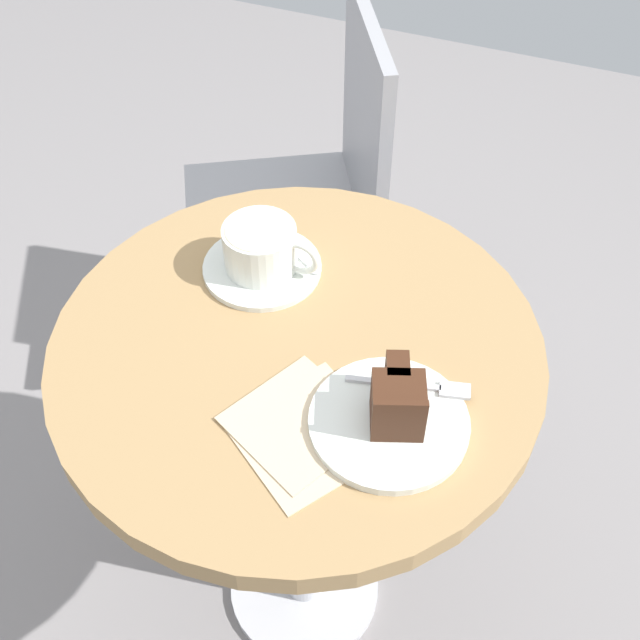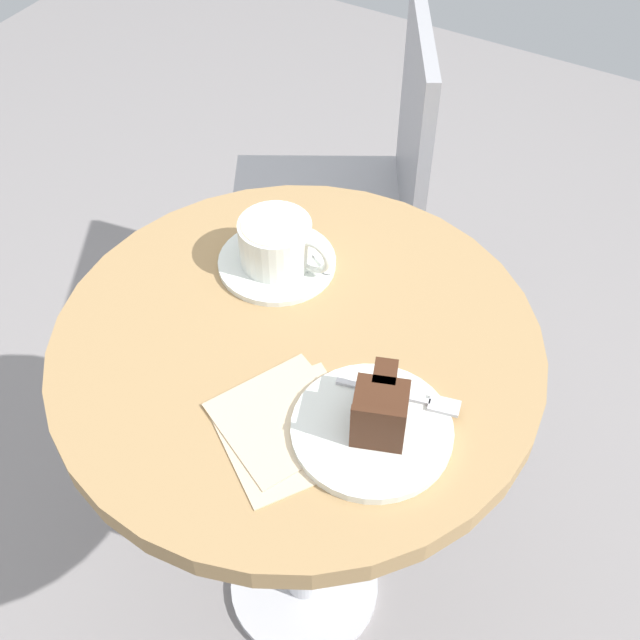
{
  "view_description": "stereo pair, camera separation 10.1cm",
  "coord_description": "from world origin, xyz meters",
  "px_view_note": "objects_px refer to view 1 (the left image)",
  "views": [
    {
      "loc": [
        0.27,
        -0.62,
        1.53
      ],
      "look_at": [
        0.03,
        0.01,
        0.79
      ],
      "focal_mm": 45.0,
      "sensor_mm": 36.0,
      "label": 1
    },
    {
      "loc": [
        0.36,
        -0.58,
        1.53
      ],
      "look_at": [
        0.03,
        0.01,
        0.79
      ],
      "focal_mm": 45.0,
      "sensor_mm": 36.0,
      "label": 2
    }
  ],
  "objects_px": {
    "cake_plate": "(389,422)",
    "napkin": "(304,428)",
    "teaspoon": "(301,258)",
    "saucer": "(262,267)",
    "cake_slice": "(398,401)",
    "fork": "(423,387)",
    "cafe_chair": "(318,186)",
    "coffee_cup": "(261,247)"
  },
  "relations": [
    {
      "from": "cake_plate",
      "to": "napkin",
      "type": "bearing_deg",
      "value": -155.63
    },
    {
      "from": "teaspoon",
      "to": "saucer",
      "type": "bearing_deg",
      "value": -115.83
    },
    {
      "from": "cake_slice",
      "to": "fork",
      "type": "xyz_separation_m",
      "value": [
        0.02,
        0.05,
        -0.03
      ]
    },
    {
      "from": "cake_plate",
      "to": "fork",
      "type": "relative_size",
      "value": 1.26
    },
    {
      "from": "teaspoon",
      "to": "cafe_chair",
      "type": "bearing_deg",
      "value": 138.68
    },
    {
      "from": "cake_slice",
      "to": "fork",
      "type": "bearing_deg",
      "value": 71.99
    },
    {
      "from": "napkin",
      "to": "saucer",
      "type": "bearing_deg",
      "value": 124.28
    },
    {
      "from": "teaspoon",
      "to": "napkin",
      "type": "bearing_deg",
      "value": -36.74
    },
    {
      "from": "teaspoon",
      "to": "napkin",
      "type": "xyz_separation_m",
      "value": [
        0.11,
        -0.26,
        -0.01
      ]
    },
    {
      "from": "cake_plate",
      "to": "cafe_chair",
      "type": "bearing_deg",
      "value": 117.76
    },
    {
      "from": "teaspoon",
      "to": "fork",
      "type": "bearing_deg",
      "value": -5.07
    },
    {
      "from": "teaspoon",
      "to": "fork",
      "type": "xyz_separation_m",
      "value": [
        0.23,
        -0.16,
        0.0
      ]
    },
    {
      "from": "cake_plate",
      "to": "cafe_chair",
      "type": "xyz_separation_m",
      "value": [
        -0.35,
        0.67,
        -0.24
      ]
    },
    {
      "from": "saucer",
      "to": "napkin",
      "type": "distance_m",
      "value": 0.28
    },
    {
      "from": "teaspoon",
      "to": "cafe_chair",
      "type": "xyz_separation_m",
      "value": [
        -0.15,
        0.45,
        -0.24
      ]
    },
    {
      "from": "napkin",
      "to": "cafe_chair",
      "type": "relative_size",
      "value": 0.26
    },
    {
      "from": "coffee_cup",
      "to": "teaspoon",
      "type": "bearing_deg",
      "value": 34.18
    },
    {
      "from": "teaspoon",
      "to": "cafe_chair",
      "type": "height_order",
      "value": "cafe_chair"
    },
    {
      "from": "cafe_chair",
      "to": "cake_plate",
      "type": "bearing_deg",
      "value": -1.45
    },
    {
      "from": "coffee_cup",
      "to": "cake_slice",
      "type": "distance_m",
      "value": 0.31
    },
    {
      "from": "fork",
      "to": "napkin",
      "type": "distance_m",
      "value": 0.15
    },
    {
      "from": "cafe_chair",
      "to": "saucer",
      "type": "bearing_deg",
      "value": -16.97
    },
    {
      "from": "cake_plate",
      "to": "fork",
      "type": "xyz_separation_m",
      "value": [
        0.02,
        0.06,
        0.01
      ]
    },
    {
      "from": "coffee_cup",
      "to": "teaspoon",
      "type": "height_order",
      "value": "coffee_cup"
    },
    {
      "from": "saucer",
      "to": "teaspoon",
      "type": "bearing_deg",
      "value": 33.95
    },
    {
      "from": "saucer",
      "to": "teaspoon",
      "type": "distance_m",
      "value": 0.06
    },
    {
      "from": "teaspoon",
      "to": "coffee_cup",
      "type": "bearing_deg",
      "value": -115.59
    },
    {
      "from": "saucer",
      "to": "cake_plate",
      "type": "distance_m",
      "value": 0.31
    },
    {
      "from": "coffee_cup",
      "to": "saucer",
      "type": "bearing_deg",
      "value": -158.22
    },
    {
      "from": "coffee_cup",
      "to": "fork",
      "type": "relative_size",
      "value": 0.91
    },
    {
      "from": "saucer",
      "to": "fork",
      "type": "relative_size",
      "value": 1.1
    },
    {
      "from": "coffee_cup",
      "to": "cafe_chair",
      "type": "height_order",
      "value": "cafe_chair"
    },
    {
      "from": "cake_slice",
      "to": "saucer",
      "type": "bearing_deg",
      "value": 144.2
    },
    {
      "from": "cake_plate",
      "to": "cake_slice",
      "type": "distance_m",
      "value": 0.04
    },
    {
      "from": "saucer",
      "to": "cafe_chair",
      "type": "distance_m",
      "value": 0.54
    },
    {
      "from": "saucer",
      "to": "cake_plate",
      "type": "relative_size",
      "value": 0.87
    },
    {
      "from": "coffee_cup",
      "to": "cafe_chair",
      "type": "distance_m",
      "value": 0.56
    },
    {
      "from": "saucer",
      "to": "coffee_cup",
      "type": "xyz_separation_m",
      "value": [
        0.0,
        0.0,
        0.04
      ]
    },
    {
      "from": "cafe_chair",
      "to": "teaspoon",
      "type": "bearing_deg",
      "value": -10.76
    },
    {
      "from": "cake_slice",
      "to": "cake_plate",
      "type": "bearing_deg",
      "value": -142.83
    },
    {
      "from": "cake_slice",
      "to": "fork",
      "type": "distance_m",
      "value": 0.06
    },
    {
      "from": "napkin",
      "to": "cake_plate",
      "type": "bearing_deg",
      "value": 24.37
    }
  ]
}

